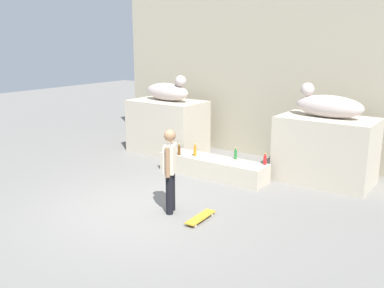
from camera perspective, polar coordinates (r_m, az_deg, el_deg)
ground_plane at (r=8.71m, az=-6.79°, el=-8.70°), size 40.00×40.00×0.00m
facade_wall at (r=12.52m, az=9.72°, el=10.45°), size 9.61×0.60×5.24m
pedestal_left at (r=12.80m, az=-3.30°, el=2.38°), size 2.20×1.36×1.56m
pedestal_right at (r=10.55m, az=17.52°, el=-0.76°), size 2.20×1.36×1.56m
statue_reclining_left at (r=12.60m, az=-3.25°, el=7.11°), size 1.65×0.72×0.78m
statue_reclining_right at (r=10.35m, az=17.77°, el=4.99°), size 1.62×0.64×0.78m
ledge_block at (r=10.61m, az=2.78°, el=-3.11°), size 2.83×0.69×0.46m
skater at (r=8.22m, az=-2.94°, el=-3.18°), size 0.33×0.50×1.67m
skateboard at (r=8.13m, az=1.16°, el=-9.83°), size 0.24×0.81×0.08m
bottle_green at (r=10.48m, az=5.88°, el=-1.38°), size 0.07×0.07×0.29m
bottle_brown at (r=10.80m, az=-1.75°, el=-0.86°), size 0.08×0.08×0.29m
bottle_orange at (r=10.69m, az=0.41°, el=-0.93°), size 0.08×0.08×0.32m
bottle_red at (r=10.11m, az=9.79°, el=-2.12°), size 0.08×0.08×0.28m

